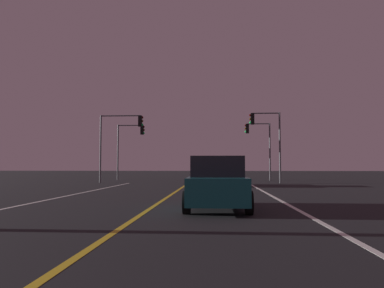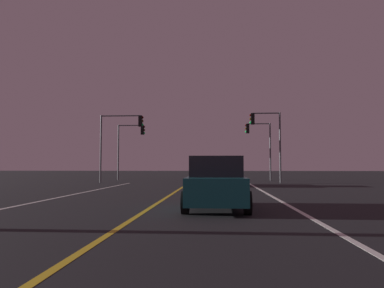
# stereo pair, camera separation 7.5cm
# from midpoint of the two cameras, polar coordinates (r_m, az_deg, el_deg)

# --- Properties ---
(lane_edge_right) EXTENTS (0.16, 36.98, 0.01)m
(lane_edge_right) POSITION_cam_midpoint_polar(r_m,az_deg,el_deg) (11.61, 16.60, -10.11)
(lane_edge_right) COLOR silver
(lane_edge_right) RESTS_ON ground
(lane_center_divider) EXTENTS (0.16, 36.98, 0.01)m
(lane_center_divider) POSITION_cam_midpoint_polar(r_m,az_deg,el_deg) (11.53, -7.45, -10.27)
(lane_center_divider) COLOR gold
(lane_center_divider) RESTS_ON ground
(car_lead_same_lane) EXTENTS (2.02, 4.30, 1.70)m
(car_lead_same_lane) POSITION_cam_midpoint_polar(r_m,az_deg,el_deg) (12.26, 3.70, -6.03)
(car_lead_same_lane) COLOR black
(car_lead_same_lane) RESTS_ON ground
(car_ahead_far) EXTENTS (2.02, 4.30, 1.70)m
(car_ahead_far) POSITION_cam_midpoint_polar(r_m,az_deg,el_deg) (26.42, 4.58, -4.55)
(car_ahead_far) COLOR black
(car_ahead_far) RESTS_ON ground
(traffic_light_near_right) EXTENTS (2.48, 0.36, 5.65)m
(traffic_light_near_right) POSITION_cam_midpoint_polar(r_m,az_deg,el_deg) (30.61, 11.05, 1.91)
(traffic_light_near_right) COLOR #4C4C51
(traffic_light_near_right) RESTS_ON ground
(traffic_light_near_left) EXTENTS (3.60, 0.36, 5.54)m
(traffic_light_near_left) POSITION_cam_midpoint_polar(r_m,az_deg,el_deg) (31.32, -10.79, 1.77)
(traffic_light_near_left) COLOR #4C4C51
(traffic_light_near_left) RESTS_ON ground
(traffic_light_far_right) EXTENTS (2.42, 0.36, 5.41)m
(traffic_light_far_right) POSITION_cam_midpoint_polar(r_m,az_deg,el_deg) (36.04, 9.93, 0.86)
(traffic_light_far_right) COLOR #4C4C51
(traffic_light_far_right) RESTS_ON ground
(traffic_light_far_left) EXTENTS (2.68, 0.36, 5.34)m
(traffic_light_far_left) POSITION_cam_midpoint_polar(r_m,az_deg,el_deg) (36.74, -9.35, 0.72)
(traffic_light_far_left) COLOR #4C4C51
(traffic_light_far_left) RESTS_ON ground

